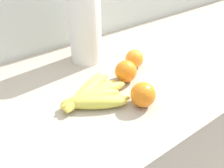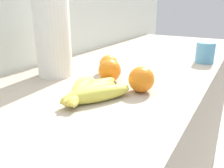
{
  "view_description": "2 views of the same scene",
  "coord_description": "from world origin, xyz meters",
  "px_view_note": "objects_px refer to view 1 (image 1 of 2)",
  "views": [
    {
      "loc": [
        -0.65,
        -0.52,
        1.34
      ],
      "look_at": [
        -0.33,
        -0.07,
        0.92
      ],
      "focal_mm": 36.69,
      "sensor_mm": 36.0,
      "label": 1
    },
    {
      "loc": [
        -0.86,
        -0.4,
        1.12
      ],
      "look_at": [
        -0.35,
        -0.1,
        0.92
      ],
      "focal_mm": 37.52,
      "sensor_mm": 36.0,
      "label": 2
    }
  ],
  "objects_px": {
    "orange_back_left": "(143,95)",
    "paper_towel_roll": "(85,26)",
    "banana_bunch": "(92,96)",
    "orange_back_right": "(126,71)",
    "orange_front": "(134,59)"
  },
  "relations": [
    {
      "from": "banana_bunch",
      "to": "orange_back_right",
      "type": "relative_size",
      "value": 3.04
    },
    {
      "from": "banana_bunch",
      "to": "orange_back_right",
      "type": "xyz_separation_m",
      "value": [
        0.15,
        0.03,
        0.02
      ]
    },
    {
      "from": "banana_bunch",
      "to": "orange_back_left",
      "type": "distance_m",
      "value": 0.15
    },
    {
      "from": "orange_back_left",
      "to": "banana_bunch",
      "type": "bearing_deg",
      "value": 139.17
    },
    {
      "from": "orange_back_right",
      "to": "paper_towel_roll",
      "type": "distance_m",
      "value": 0.22
    },
    {
      "from": "orange_front",
      "to": "orange_back_left",
      "type": "bearing_deg",
      "value": -123.04
    },
    {
      "from": "orange_back_left",
      "to": "orange_back_right",
      "type": "bearing_deg",
      "value": 74.37
    },
    {
      "from": "orange_front",
      "to": "paper_towel_roll",
      "type": "xyz_separation_m",
      "value": [
        -0.11,
        0.15,
        0.1
      ]
    },
    {
      "from": "orange_back_left",
      "to": "paper_towel_roll",
      "type": "relative_size",
      "value": 0.24
    },
    {
      "from": "orange_front",
      "to": "banana_bunch",
      "type": "bearing_deg",
      "value": -161.36
    },
    {
      "from": "banana_bunch",
      "to": "paper_towel_roll",
      "type": "height_order",
      "value": "paper_towel_roll"
    },
    {
      "from": "orange_front",
      "to": "orange_back_right",
      "type": "relative_size",
      "value": 0.91
    },
    {
      "from": "orange_front",
      "to": "paper_towel_roll",
      "type": "bearing_deg",
      "value": 127.61
    },
    {
      "from": "banana_bunch",
      "to": "paper_towel_roll",
      "type": "bearing_deg",
      "value": 63.01
    },
    {
      "from": "orange_front",
      "to": "orange_back_right",
      "type": "xyz_separation_m",
      "value": [
        -0.08,
        -0.05,
        0.0
      ]
    }
  ]
}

